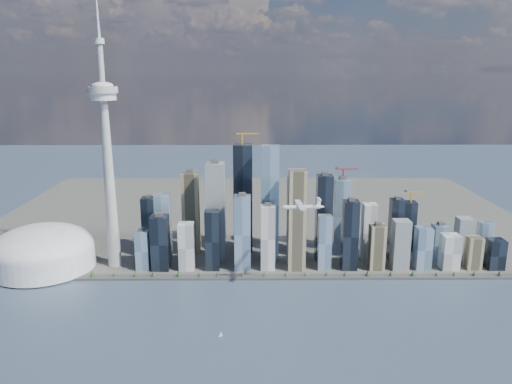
{
  "coord_description": "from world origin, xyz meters",
  "views": [
    {
      "loc": [
        -18.19,
        -646.26,
        392.48
      ],
      "look_at": [
        -12.21,
        260.0,
        169.19
      ],
      "focal_mm": 35.0,
      "sensor_mm": 36.0,
      "label": 1
    }
  ],
  "objects_px": {
    "sailboat_west": "(221,335)",
    "airplane": "(302,207)",
    "dome_stadium": "(43,250)",
    "needle_tower": "(107,153)"
  },
  "relations": [
    {
      "from": "dome_stadium",
      "to": "sailboat_west",
      "type": "relative_size",
      "value": 23.49
    },
    {
      "from": "dome_stadium",
      "to": "airplane",
      "type": "height_order",
      "value": "airplane"
    },
    {
      "from": "airplane",
      "to": "sailboat_west",
      "type": "height_order",
      "value": "airplane"
    },
    {
      "from": "needle_tower",
      "to": "sailboat_west",
      "type": "relative_size",
      "value": 64.66
    },
    {
      "from": "sailboat_west",
      "to": "needle_tower",
      "type": "bearing_deg",
      "value": 118.09
    },
    {
      "from": "needle_tower",
      "to": "sailboat_west",
      "type": "bearing_deg",
      "value": -49.88
    },
    {
      "from": "airplane",
      "to": "dome_stadium",
      "type": "bearing_deg",
      "value": 162.84
    },
    {
      "from": "dome_stadium",
      "to": "airplane",
      "type": "xyz_separation_m",
      "value": [
        507.13,
        -119.73,
        123.42
      ]
    },
    {
      "from": "sailboat_west",
      "to": "airplane",
      "type": "bearing_deg",
      "value": 35.51
    },
    {
      "from": "needle_tower",
      "to": "airplane",
      "type": "distance_m",
      "value": 396.16
    }
  ]
}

